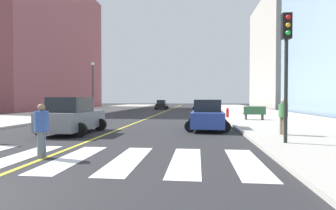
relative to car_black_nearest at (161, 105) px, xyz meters
name	(u,v)px	position (x,y,z in m)	size (l,w,h in m)	color
sidewalk_kerb_east	(283,120)	(13.84, -24.44, -0.72)	(10.00, 120.00, 0.15)	#B2ADA3
sidewalk_kerb_west	(19,118)	(-10.56, -24.44, -0.72)	(10.00, 120.00, 0.15)	#B2ADA3
crosswalk_paint	(46,158)	(1.64, -40.44, -0.79)	(13.50, 4.00, 0.01)	silver
lane_divider_paint	(168,110)	(1.64, -4.44, -0.79)	(0.16, 80.00, 0.01)	yellow
parking_garage_concrete	(303,53)	(29.27, 13.07, 10.99)	(18.00, 24.00, 23.57)	#B2ADA3
low_rise_brick_west	(31,44)	(-24.98, -0.27, 11.60)	(16.00, 32.00, 24.79)	#8D474C
car_black_nearest	(161,105)	(0.00, 0.00, 0.00)	(2.40, 3.82, 1.70)	black
car_red_second	(200,105)	(6.90, -1.36, 0.02)	(2.48, 3.92, 1.74)	red
car_blue_third	(207,116)	(7.10, -31.93, 0.07)	(2.67, 4.19, 1.85)	#2D479E
car_gray_fourth	(73,117)	(-0.30, -34.49, 0.13)	(2.79, 4.45, 1.98)	slate
traffic_light_near_corner	(286,52)	(9.97, -37.48, 2.93)	(0.36, 0.41, 5.10)	black
park_bench	(254,113)	(11.24, -25.33, -0.11)	(1.80, 0.56, 1.12)	#33603D
pedestrian_crossing	(42,128)	(1.54, -40.48, 0.16)	(0.43, 0.43, 1.73)	slate
pedestrian_waiting_east	(283,115)	(10.64, -34.96, 0.31)	(0.43, 0.43, 1.74)	brown
fire_hydrant	(228,113)	(9.35, -22.42, -0.22)	(0.26, 0.26, 0.89)	red
street_lamp	(93,82)	(-6.90, -15.10, 3.23)	(0.44, 0.44, 6.47)	#38383D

